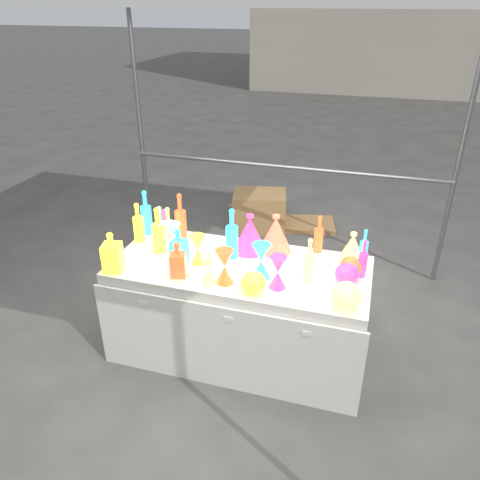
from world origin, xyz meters
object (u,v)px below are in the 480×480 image
(display_table, at_px, (240,310))
(globe_0, at_px, (253,284))
(cardboard_box_closed, at_px, (259,210))
(decanter_0, at_px, (112,252))
(bottle_0, at_px, (138,222))
(lampshade_0, at_px, (276,233))
(hourglass_0, at_px, (225,267))

(display_table, relative_size, globe_0, 11.31)
(display_table, bearing_deg, cardboard_box_closed, 100.62)
(display_table, bearing_deg, decanter_0, -159.56)
(cardboard_box_closed, bearing_deg, globe_0, -89.31)
(display_table, distance_m, globe_0, 0.56)
(display_table, distance_m, bottle_0, 1.01)
(cardboard_box_closed, bearing_deg, lampshade_0, -85.07)
(decanter_0, distance_m, globe_0, 0.99)
(decanter_0, bearing_deg, lampshade_0, 16.55)
(display_table, bearing_deg, globe_0, -58.81)
(hourglass_0, relative_size, lampshade_0, 0.83)
(display_table, bearing_deg, hourglass_0, -98.05)
(display_table, bearing_deg, bottle_0, 169.99)
(globe_0, height_order, lampshade_0, lampshade_0)
(cardboard_box_closed, height_order, lampshade_0, lampshade_0)
(cardboard_box_closed, height_order, hourglass_0, hourglass_0)
(display_table, distance_m, lampshade_0, 0.62)
(decanter_0, relative_size, hourglass_0, 1.21)
(globe_0, bearing_deg, hourglass_0, 163.20)
(cardboard_box_closed, relative_size, globe_0, 3.67)
(bottle_0, distance_m, hourglass_0, 0.90)
(bottle_0, height_order, decanter_0, bottle_0)
(bottle_0, xyz_separation_m, hourglass_0, (0.82, -0.38, -0.04))
(decanter_0, bearing_deg, hourglass_0, -8.89)
(bottle_0, xyz_separation_m, lampshade_0, (1.04, 0.14, -0.01))
(cardboard_box_closed, height_order, decanter_0, decanter_0)
(lampshade_0, bearing_deg, display_table, -109.64)
(decanter_0, distance_m, lampshade_0, 1.16)
(display_table, relative_size, cardboard_box_closed, 3.08)
(hourglass_0, bearing_deg, cardboard_box_closed, 98.84)
(display_table, distance_m, hourglass_0, 0.55)
(cardboard_box_closed, bearing_deg, decanter_0, -112.20)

